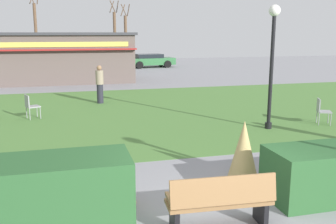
% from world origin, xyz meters
% --- Properties ---
extents(lawn_patch, '(36.00, 12.00, 0.01)m').
position_xyz_m(lawn_patch, '(0.00, 9.59, 0.00)').
color(lawn_patch, '#4C7A38').
rests_on(lawn_patch, ground_plane).
extents(park_bench, '(1.73, 0.62, 0.95)m').
position_xyz_m(park_bench, '(-0.16, 0.08, 0.48)').
color(park_bench, olive).
rests_on(park_bench, ground_plane).
extents(hedge_left, '(2.65, 1.10, 1.22)m').
position_xyz_m(hedge_left, '(-2.84, 0.63, 0.61)').
color(hedge_left, '#28562B').
rests_on(hedge_left, ground_plane).
extents(hedge_right, '(2.33, 1.10, 0.99)m').
position_xyz_m(hedge_right, '(2.30, 0.72, 0.50)').
color(hedge_right, '#28562B').
rests_on(hedge_right, ground_plane).
extents(ornamental_grass_behind_left, '(0.74, 0.74, 1.00)m').
position_xyz_m(ornamental_grass_behind_left, '(-2.01, 1.33, 0.50)').
color(ornamental_grass_behind_left, tan).
rests_on(ornamental_grass_behind_left, ground_plane).
extents(ornamental_grass_behind_right, '(0.52, 0.52, 1.15)m').
position_xyz_m(ornamental_grass_behind_right, '(-1.54, 1.45, 0.57)').
color(ornamental_grass_behind_right, tan).
rests_on(ornamental_grass_behind_right, ground_plane).
extents(ornamental_grass_behind_center, '(0.65, 0.65, 1.26)m').
position_xyz_m(ornamental_grass_behind_center, '(1.21, 2.10, 0.63)').
color(ornamental_grass_behind_center, tan).
rests_on(ornamental_grass_behind_center, ground_plane).
extents(lamppost_mid, '(0.36, 0.36, 3.95)m').
position_xyz_m(lamppost_mid, '(3.90, 5.82, 2.50)').
color(lamppost_mid, black).
rests_on(lamppost_mid, ground_plane).
extents(food_kiosk, '(8.92, 4.93, 3.10)m').
position_xyz_m(food_kiosk, '(-2.67, 20.39, 1.56)').
color(food_kiosk, '#594C47').
rests_on(food_kiosk, ground_plane).
extents(cafe_chair_west, '(0.57, 0.57, 0.89)m').
position_xyz_m(cafe_chair_west, '(-3.78, 9.32, 0.53)').
color(cafe_chair_west, gray).
rests_on(cafe_chair_west, ground_plane).
extents(cafe_chair_north, '(0.59, 0.59, 0.89)m').
position_xyz_m(cafe_chair_north, '(5.94, 5.90, 0.53)').
color(cafe_chair_north, gray).
rests_on(cafe_chair_north, ground_plane).
extents(person_strolling, '(0.34, 0.34, 1.69)m').
position_xyz_m(person_strolling, '(-1.06, 11.87, 0.86)').
color(person_strolling, '#23232D').
rests_on(person_strolling, ground_plane).
extents(parked_car_west_slot, '(4.21, 2.08, 1.20)m').
position_xyz_m(parked_car_west_slot, '(-4.87, 28.76, 0.64)').
color(parked_car_west_slot, maroon).
rests_on(parked_car_west_slot, ground_plane).
extents(parked_car_center_slot, '(4.20, 2.06, 1.20)m').
position_xyz_m(parked_car_center_slot, '(-0.06, 28.76, 0.64)').
color(parked_car_center_slot, navy).
rests_on(parked_car_center_slot, ground_plane).
extents(parked_car_east_slot, '(4.36, 2.37, 1.20)m').
position_xyz_m(parked_car_east_slot, '(4.83, 28.75, 0.64)').
color(parked_car_east_slot, '#2D6638').
rests_on(parked_car_east_slot, ground_plane).
extents(tree_left_bg, '(0.91, 0.96, 6.07)m').
position_xyz_m(tree_left_bg, '(2.18, 32.68, 2.67)').
color(tree_left_bg, brown).
rests_on(tree_left_bg, ground_plane).
extents(tree_right_bg, '(0.91, 0.96, 6.80)m').
position_xyz_m(tree_right_bg, '(-5.13, 33.58, 3.03)').
color(tree_right_bg, brown).
rests_on(tree_right_bg, ground_plane).
extents(tree_center_bg, '(0.91, 0.96, 5.74)m').
position_xyz_m(tree_center_bg, '(3.20, 32.46, 2.51)').
color(tree_center_bg, brown).
rests_on(tree_center_bg, ground_plane).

